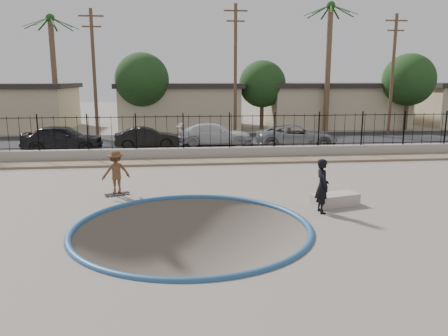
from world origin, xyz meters
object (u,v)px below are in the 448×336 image
Objects in this scene: concrete_ledge at (335,199)px; car_a at (63,138)px; car_d at (297,136)px; car_c at (215,134)px; skateboard at (117,194)px; skater at (116,174)px; car_b at (147,138)px; videographer at (322,186)px.

concrete_ledge is 0.35× the size of car_a.
car_c is at bearing 75.35° from car_d.
skateboard is at bearing 164.19° from concrete_ledge.
skater is at bearing 163.88° from car_c.
car_d is at bearing -153.61° from skater.
car_b is (-7.18, 13.34, 0.48)m from concrete_ledge.
skater is 7.48m from videographer.
car_d is at bearing -102.16° from car_c.
car_b reaches higher than concrete_ledge.
car_b is 4.41m from car_c.
skateboard is (0.00, -0.00, -0.74)m from skater.
car_a is 14.24m from car_d.
car_a is (-4.47, 10.54, 0.76)m from skateboard.
skater is 12.92m from car_c.
skateboard is at bearing 69.62° from skater.
videographer is at bearing 170.86° from car_d.
videographer is 13.63m from car_d.
skateboard is 0.20× the size of car_a.
videographer is at bearing -44.83° from skateboard.
car_a is at bearing 92.56° from car_d.
car_a reaches higher than concrete_ledge.
car_a is 0.96× the size of car_c.
concrete_ledge is at bearing -37.66° from skateboard.
car_a is at bearing 133.61° from concrete_ledge.
car_c is at bearing -132.10° from skater.
skateboard is 7.93m from concrete_ledge.
skater is 0.35× the size of car_a.
car_c reaches higher than car_b.
skateboard is 12.93m from car_c.
videographer reaches higher than skateboard.
concrete_ledge is 12.75m from car_d.
skater is at bearing 139.88° from car_d.
car_c is at bearing 101.37° from concrete_ledge.
skater is 11.44m from car_a.
car_b is at bearing -80.80° from car_a.
skateboard is at bearing 139.88° from car_d.
car_b is (0.45, 11.18, -0.12)m from skater.
skateboard is 0.24× the size of car_b.
car_d is at bearing 80.29° from concrete_ledge.
car_a is at bearing 104.59° from car_c.
car_a is (-11.35, 13.46, -0.06)m from videographer.
skateboard is 11.47m from car_a.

